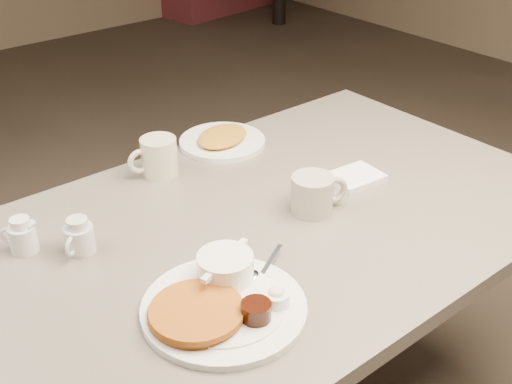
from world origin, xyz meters
TOP-DOWN VIEW (x-y plane):
  - diner_table at (0.00, 0.00)m, footprint 1.50×0.90m
  - main_plate at (-0.25, -0.18)m, footprint 0.41×0.40m
  - coffee_mug_near at (0.12, -0.04)m, footprint 0.15×0.13m
  - napkin at (0.31, -0.00)m, footprint 0.14×0.11m
  - coffee_mug_far at (-0.06, 0.34)m, footprint 0.14×0.11m
  - creamer_left at (-0.37, 0.16)m, footprint 0.09×0.08m
  - creamer_right at (-0.46, 0.24)m, footprint 0.07×0.08m
  - hash_plate at (0.17, 0.38)m, footprint 0.32×0.32m

SIDE VIEW (x-z plane):
  - diner_table at x=0.00m, z-range 0.21..0.96m
  - napkin at x=0.31m, z-range 0.75..0.77m
  - hash_plate at x=0.17m, z-range 0.75..0.78m
  - main_plate at x=-0.25m, z-range 0.74..0.81m
  - creamer_left at x=-0.37m, z-range 0.75..0.83m
  - creamer_right at x=-0.46m, z-range 0.75..0.83m
  - coffee_mug_near at x=0.12m, z-range 0.75..0.84m
  - coffee_mug_far at x=-0.06m, z-range 0.75..0.85m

